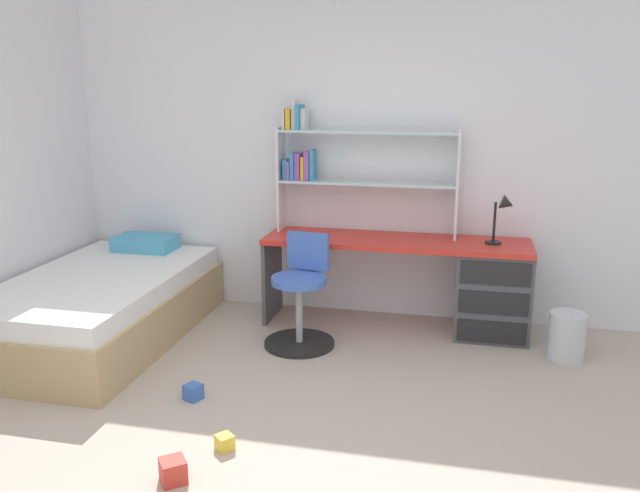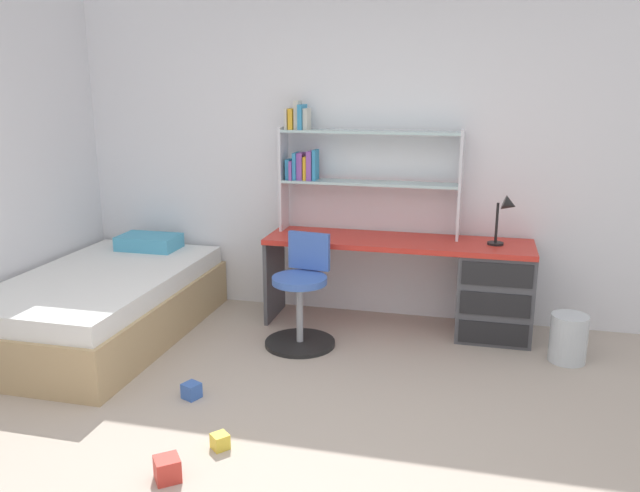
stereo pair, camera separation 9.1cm
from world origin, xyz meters
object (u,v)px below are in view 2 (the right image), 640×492
toy_block_blue_2 (192,391)px  bed_platform (104,304)px  waste_bin (568,338)px  swivel_chair (301,302)px  bookshelf_hutch (345,160)px  toy_block_red_1 (167,469)px  desk_lamp (506,212)px  desk (468,283)px  toy_block_yellow_0 (220,441)px

toy_block_blue_2 → bed_platform: bearing=144.2°
bed_platform → waste_bin: bearing=6.1°
swivel_chair → waste_bin: swivel_chair is taller
bookshelf_hutch → toy_block_blue_2: size_ratio=14.88×
toy_block_red_1 → waste_bin: bearing=43.3°
waste_bin → toy_block_red_1: (-2.06, -1.94, -0.11)m
bookshelf_hutch → waste_bin: 2.11m
bookshelf_hutch → swivel_chair: (-0.18, -0.66, -0.97)m
toy_block_blue_2 → desk_lamp: bearing=38.8°
bed_platform → desk: bearing=15.1°
bookshelf_hutch → toy_block_blue_2: (-0.60, -1.65, -1.25)m
desk → toy_block_yellow_0: bearing=-121.4°
desk_lamp → swivel_chair: desk_lamp is taller
desk → bed_platform: desk is taller
waste_bin → toy_block_yellow_0: (-1.92, -1.62, -0.13)m
bookshelf_hutch → desk_lamp: bearing=-7.6°
bookshelf_hutch → toy_block_blue_2: bookshelf_hutch is taller
desk_lamp → waste_bin: (0.46, -0.35, -0.80)m
bookshelf_hutch → toy_block_yellow_0: size_ratio=17.13×
desk_lamp → bed_platform: desk_lamp is taller
desk_lamp → bookshelf_hutch: bearing=172.4°
toy_block_yellow_0 → toy_block_red_1: (-0.14, -0.32, 0.02)m
bed_platform → toy_block_blue_2: size_ratio=21.10×
desk → waste_bin: size_ratio=6.04×
swivel_chair → toy_block_red_1: size_ratio=6.91×
toy_block_yellow_0 → desk_lamp: bearing=53.5°
desk_lamp → desk: bearing=176.9°
desk_lamp → bed_platform: (-2.92, -0.71, -0.72)m
desk → waste_bin: (0.70, -0.37, -0.23)m
desk → toy_block_blue_2: size_ratio=21.34×
swivel_chair → waste_bin: size_ratio=2.42×
desk_lamp → toy_block_red_1: size_ratio=3.24×
swivel_chair → toy_block_red_1: swivel_chair is taller
toy_block_red_1 → desk: bearing=59.6°
desk → waste_bin: desk is taller
bookshelf_hutch → bed_platform: size_ratio=0.71×
bed_platform → toy_block_red_1: 2.07m
bed_platform → waste_bin: size_ratio=5.97×
bed_platform → waste_bin: 3.40m
waste_bin → toy_block_blue_2: (-2.31, -1.13, -0.12)m
toy_block_yellow_0 → toy_block_red_1: bearing=-113.7°
desk_lamp → swivel_chair: bearing=-160.6°
desk → bookshelf_hutch: 1.35m
bed_platform → waste_bin: bed_platform is taller
desk → desk_lamp: size_ratio=5.32×
bookshelf_hutch → toy_block_yellow_0: 2.49m
toy_block_blue_2 → bookshelf_hutch: bearing=69.9°
toy_block_yellow_0 → toy_block_red_1: 0.35m
waste_bin → bed_platform: bearing=-173.9°
bookshelf_hutch → toy_block_red_1: 2.77m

